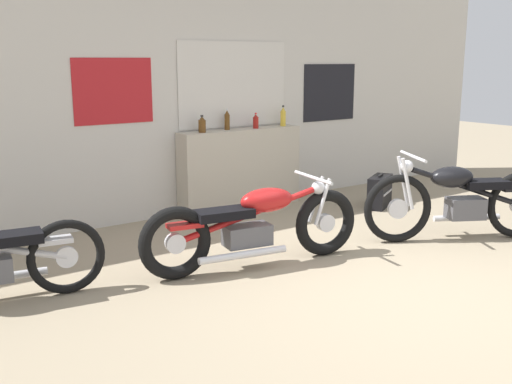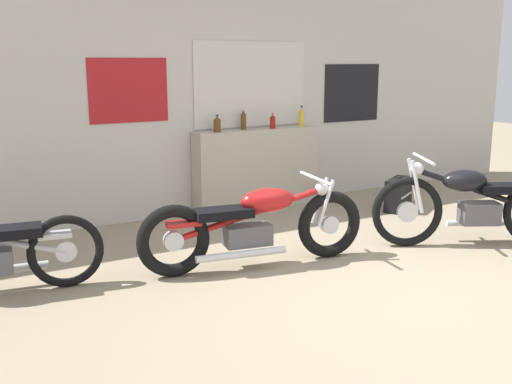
{
  "view_description": "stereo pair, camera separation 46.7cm",
  "coord_description": "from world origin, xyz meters",
  "px_view_note": "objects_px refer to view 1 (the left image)",
  "views": [
    {
      "loc": [
        -3.71,
        -2.94,
        1.84
      ],
      "look_at": [
        -0.72,
        1.24,
        0.7
      ],
      "focal_mm": 42.0,
      "sensor_mm": 36.0,
      "label": 1
    },
    {
      "loc": [
        -3.31,
        -3.19,
        1.84
      ],
      "look_at": [
        -0.72,
        1.24,
        0.7
      ],
      "focal_mm": 42.0,
      "sensor_mm": 36.0,
      "label": 2
    }
  ],
  "objects_px": {
    "bottle_right_center": "(283,117)",
    "motorcycle_black": "(460,199)",
    "motorcycle_red": "(255,225)",
    "bottle_left_center": "(227,120)",
    "bottle_leftmost": "(202,125)",
    "hard_case_black": "(380,192)",
    "bottle_center": "(256,122)"
  },
  "relations": [
    {
      "from": "motorcycle_red",
      "to": "motorcycle_black",
      "type": "xyz_separation_m",
      "value": [
        2.2,
        -0.56,
        0.04
      ]
    },
    {
      "from": "bottle_left_center",
      "to": "bottle_center",
      "type": "relative_size",
      "value": 1.35
    },
    {
      "from": "bottle_left_center",
      "to": "motorcycle_black",
      "type": "bearing_deg",
      "value": -63.43
    },
    {
      "from": "bottle_leftmost",
      "to": "bottle_center",
      "type": "xyz_separation_m",
      "value": [
        0.76,
        -0.02,
        -0.0
      ]
    },
    {
      "from": "motorcycle_black",
      "to": "bottle_right_center",
      "type": "bearing_deg",
      "value": 100.15
    },
    {
      "from": "bottle_center",
      "to": "motorcycle_black",
      "type": "distance_m",
      "value": 2.64
    },
    {
      "from": "bottle_center",
      "to": "bottle_right_center",
      "type": "xyz_separation_m",
      "value": [
        0.44,
        0.01,
        0.03
      ]
    },
    {
      "from": "hard_case_black",
      "to": "bottle_right_center",
      "type": "bearing_deg",
      "value": 130.82
    },
    {
      "from": "bottle_left_center",
      "to": "hard_case_black",
      "type": "distance_m",
      "value": 2.13
    },
    {
      "from": "bottle_leftmost",
      "to": "motorcycle_black",
      "type": "height_order",
      "value": "bottle_leftmost"
    },
    {
      "from": "bottle_leftmost",
      "to": "motorcycle_red",
      "type": "relative_size",
      "value": 0.1
    },
    {
      "from": "bottle_right_center",
      "to": "motorcycle_red",
      "type": "height_order",
      "value": "bottle_right_center"
    },
    {
      "from": "motorcycle_red",
      "to": "hard_case_black",
      "type": "bearing_deg",
      "value": 19.25
    },
    {
      "from": "bottle_right_center",
      "to": "motorcycle_red",
      "type": "bearing_deg",
      "value": -133.58
    },
    {
      "from": "bottle_right_center",
      "to": "motorcycle_black",
      "type": "xyz_separation_m",
      "value": [
        0.43,
        -2.41,
        -0.68
      ]
    },
    {
      "from": "bottle_leftmost",
      "to": "bottle_right_center",
      "type": "distance_m",
      "value": 1.2
    },
    {
      "from": "bottle_leftmost",
      "to": "motorcycle_red",
      "type": "bearing_deg",
      "value": -106.94
    },
    {
      "from": "bottle_leftmost",
      "to": "bottle_center",
      "type": "bearing_deg",
      "value": -1.13
    },
    {
      "from": "motorcycle_black",
      "to": "bottle_leftmost",
      "type": "bearing_deg",
      "value": 124.02
    },
    {
      "from": "bottle_left_center",
      "to": "motorcycle_red",
      "type": "relative_size",
      "value": 0.12
    },
    {
      "from": "bottle_center",
      "to": "motorcycle_black",
      "type": "bearing_deg",
      "value": -70.09
    },
    {
      "from": "hard_case_black",
      "to": "bottle_left_center",
      "type": "bearing_deg",
      "value": 147.92
    },
    {
      "from": "bottle_right_center",
      "to": "hard_case_black",
      "type": "height_order",
      "value": "bottle_right_center"
    },
    {
      "from": "motorcycle_red",
      "to": "hard_case_black",
      "type": "height_order",
      "value": "motorcycle_red"
    },
    {
      "from": "bottle_left_center",
      "to": "bottle_right_center",
      "type": "distance_m",
      "value": 0.81
    },
    {
      "from": "bottle_right_center",
      "to": "hard_case_black",
      "type": "xyz_separation_m",
      "value": [
        0.82,
        -0.95,
        -0.92
      ]
    },
    {
      "from": "bottle_center",
      "to": "hard_case_black",
      "type": "xyz_separation_m",
      "value": [
        1.26,
        -0.94,
        -0.89
      ]
    },
    {
      "from": "bottle_leftmost",
      "to": "motorcycle_black",
      "type": "bearing_deg",
      "value": -55.98
    },
    {
      "from": "bottle_right_center",
      "to": "bottle_leftmost",
      "type": "bearing_deg",
      "value": 179.74
    },
    {
      "from": "bottle_center",
      "to": "hard_case_black",
      "type": "relative_size",
      "value": 0.36
    },
    {
      "from": "bottle_leftmost",
      "to": "bottle_left_center",
      "type": "bearing_deg",
      "value": 9.49
    },
    {
      "from": "motorcycle_red",
      "to": "bottle_left_center",
      "type": "bearing_deg",
      "value": 63.58
    }
  ]
}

